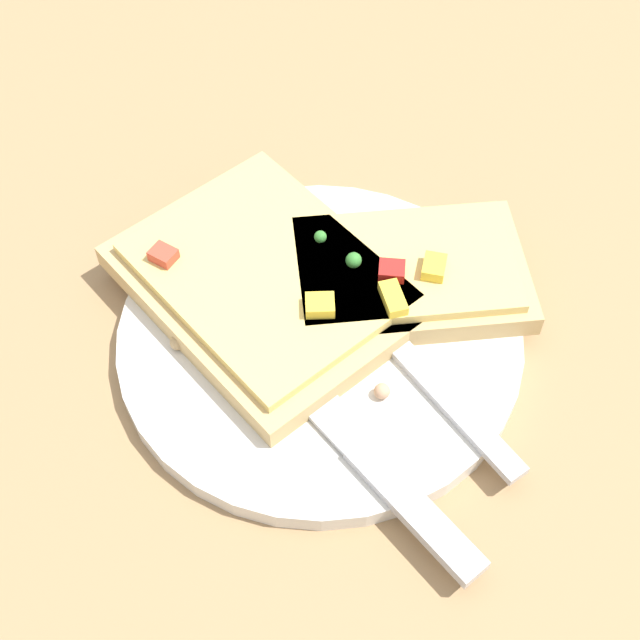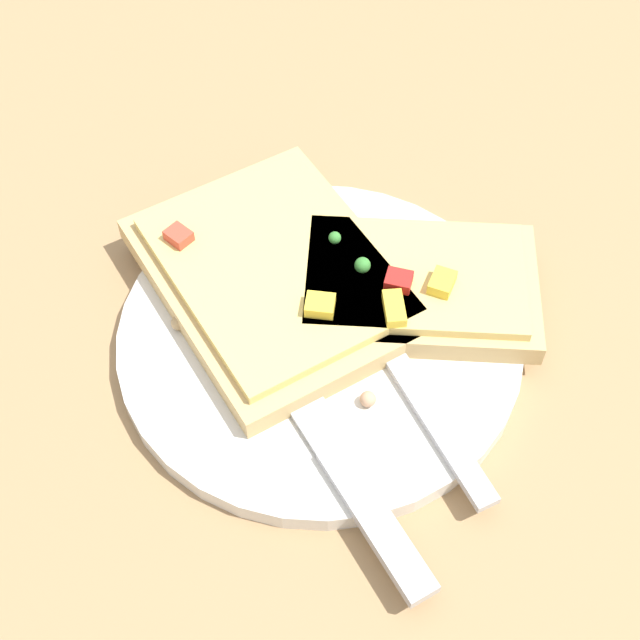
{
  "view_description": "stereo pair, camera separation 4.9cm",
  "coord_description": "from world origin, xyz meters",
  "px_view_note": "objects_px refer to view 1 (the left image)",
  "views": [
    {
      "loc": [
        -0.27,
        0.11,
        0.42
      ],
      "look_at": [
        0.0,
        0.0,
        0.02
      ],
      "focal_mm": 50.0,
      "sensor_mm": 36.0,
      "label": 1
    },
    {
      "loc": [
        -0.28,
        0.07,
        0.42
      ],
      "look_at": [
        0.0,
        0.0,
        0.02
      ],
      "focal_mm": 50.0,
      "sensor_mm": 36.0,
      "label": 2
    }
  ],
  "objects_px": {
    "pizza_slice_corner": "(405,272)",
    "knife": "(348,433)",
    "pizza_slice_main": "(266,281)",
    "fork": "(380,328)",
    "plate": "(320,337)"
  },
  "relations": [
    {
      "from": "knife",
      "to": "pizza_slice_main",
      "type": "bearing_deg",
      "value": -13.84
    },
    {
      "from": "fork",
      "to": "knife",
      "type": "bearing_deg",
      "value": 128.37
    },
    {
      "from": "fork",
      "to": "pizza_slice_corner",
      "type": "height_order",
      "value": "pizza_slice_corner"
    },
    {
      "from": "plate",
      "to": "knife",
      "type": "distance_m",
      "value": 0.07
    },
    {
      "from": "pizza_slice_corner",
      "to": "knife",
      "type": "bearing_deg",
      "value": -114.95
    },
    {
      "from": "knife",
      "to": "pizza_slice_main",
      "type": "distance_m",
      "value": 0.1
    },
    {
      "from": "knife",
      "to": "pizza_slice_main",
      "type": "relative_size",
      "value": 1.17
    },
    {
      "from": "pizza_slice_main",
      "to": "plate",
      "type": "bearing_deg",
      "value": 6.91
    },
    {
      "from": "knife",
      "to": "pizza_slice_corner",
      "type": "xyz_separation_m",
      "value": [
        0.08,
        -0.07,
        0.01
      ]
    },
    {
      "from": "fork",
      "to": "knife",
      "type": "height_order",
      "value": "knife"
    },
    {
      "from": "fork",
      "to": "pizza_slice_main",
      "type": "relative_size",
      "value": 1.04
    },
    {
      "from": "knife",
      "to": "plate",
      "type": "bearing_deg",
      "value": -27.17
    },
    {
      "from": "plate",
      "to": "pizza_slice_main",
      "type": "relative_size",
      "value": 1.18
    },
    {
      "from": "plate",
      "to": "knife",
      "type": "relative_size",
      "value": 1.01
    },
    {
      "from": "plate",
      "to": "pizza_slice_corner",
      "type": "relative_size",
      "value": 1.43
    }
  ]
}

